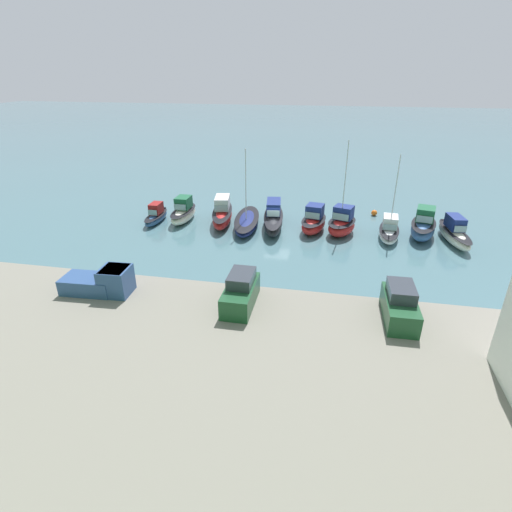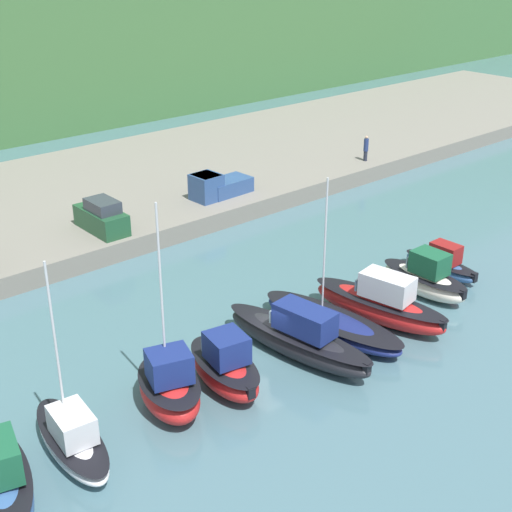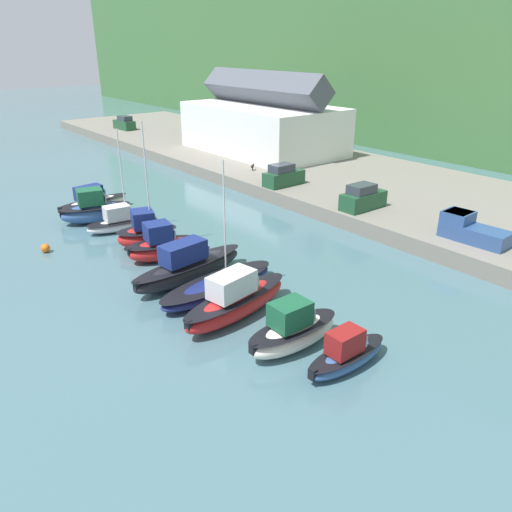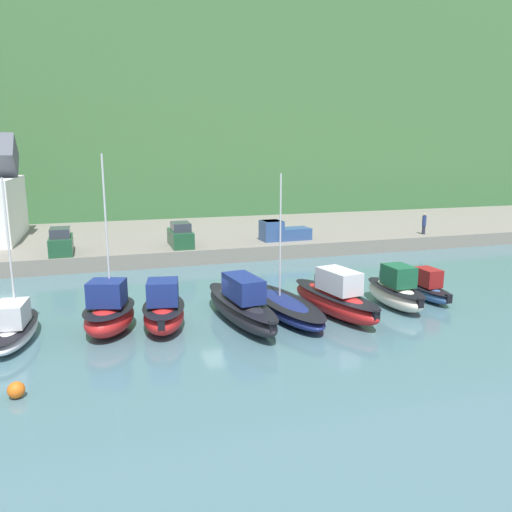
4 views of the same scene
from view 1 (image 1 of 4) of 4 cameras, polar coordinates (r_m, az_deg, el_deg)
name	(u,v)px [view 1 (image 1 of 4)]	position (r m, az deg, el deg)	size (l,w,h in m)	color
ground_plane	(278,232)	(41.32, 3.12, 3.47)	(320.00, 320.00, 0.00)	#476B75
quay_promenade	(206,406)	(20.50, -7.20, -20.45)	(136.46, 21.46, 1.28)	gray
moored_boat_0	(454,233)	(42.95, 26.46, 2.96)	(2.57, 7.02, 2.54)	white
moored_boat_1	(423,226)	(43.03, 22.79, 3.96)	(3.62, 6.33, 2.97)	#33568E
moored_boat_2	(389,230)	(41.75, 18.48, 3.55)	(2.48, 6.02, 8.26)	white
moored_boat_3	(342,224)	(41.24, 12.17, 4.51)	(3.72, 5.06, 9.39)	red
moored_boat_4	(314,222)	(41.53, 8.25, 4.87)	(3.10, 5.36, 2.77)	red
moored_boat_5	(273,218)	(42.25, 2.50, 5.47)	(3.05, 8.82, 2.79)	black
moored_boat_6	(247,221)	(42.46, -1.31, 4.96)	(3.36, 8.80, 8.29)	navy
moored_boat_7	(222,213)	(43.69, -4.82, 6.09)	(3.38, 8.05, 2.82)	red
moored_boat_8	(183,212)	(44.70, -10.32, 6.14)	(2.03, 5.59, 2.68)	white
moored_boat_9	(156,216)	(45.11, -14.08, 5.63)	(1.54, 5.01, 2.09)	#33568E
parked_car_0	(241,292)	(25.84, -2.20, -5.15)	(1.80, 4.20, 2.16)	#1E4C2D
parked_car_1	(400,305)	(25.97, 19.85, -6.64)	(1.88, 4.23, 2.16)	#1E4C2D
pickup_truck_0	(103,282)	(29.15, -21.05, -3.44)	(4.81, 2.17, 1.90)	#2D4C84
mooring_buoy_0	(374,213)	(47.83, 16.53, 5.93)	(0.67, 0.67, 0.67)	orange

